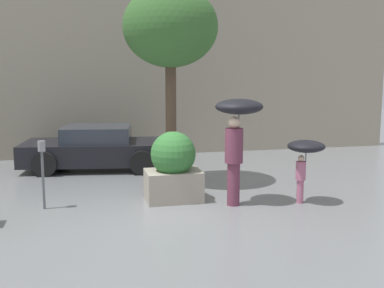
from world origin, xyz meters
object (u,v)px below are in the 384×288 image
at_px(parked_car_near, 97,149).
at_px(person_child, 305,151).
at_px(person_adult, 237,125).
at_px(parking_meter, 42,160).
at_px(street_tree, 170,29).
at_px(planter_box, 173,167).

bearing_deg(parked_car_near, person_child, -129.88).
relative_size(person_adult, parked_car_near, 0.51).
distance_m(parked_car_near, parking_meter, 3.85).
relative_size(street_tree, parking_meter, 3.41).
bearing_deg(person_adult, planter_box, 117.01).
bearing_deg(parking_meter, parked_car_near, 72.44).
bearing_deg(planter_box, parked_car_near, 111.00).
bearing_deg(person_adult, parking_meter, 134.41).
height_order(planter_box, parked_car_near, planter_box).
relative_size(parked_car_near, street_tree, 0.92).
relative_size(person_adult, parking_meter, 1.58).
height_order(planter_box, street_tree, street_tree).
xyz_separation_m(person_child, parking_meter, (-5.04, 0.75, -0.10)).
distance_m(planter_box, parked_car_near, 3.86).
xyz_separation_m(planter_box, parked_car_near, (-1.38, 3.60, -0.14)).
bearing_deg(parked_car_near, parking_meter, 171.08).
relative_size(planter_box, person_adult, 0.68).
xyz_separation_m(parked_car_near, street_tree, (1.61, -2.19, 3.01)).
distance_m(planter_box, parking_meter, 2.55).
height_order(person_child, parked_car_near, person_child).
bearing_deg(person_child, person_adult, -170.38).
xyz_separation_m(person_child, parked_car_near, (-3.89, 4.40, -0.51)).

